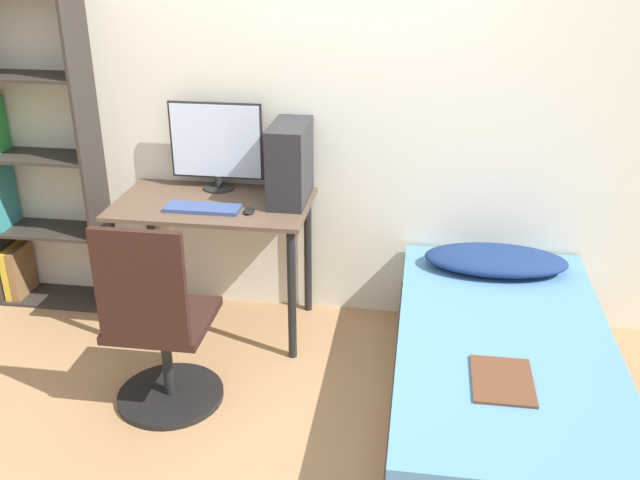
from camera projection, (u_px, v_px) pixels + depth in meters
ground_plane at (247, 458)px, 3.06m from camera, size 14.00×14.00×0.00m
wall_back at (299, 97)px, 3.80m from camera, size 8.00×0.05×2.50m
desk at (214, 223)px, 3.81m from camera, size 1.03×0.61×0.75m
bookshelf at (24, 165)px, 4.02m from camera, size 0.65×0.28×1.81m
office_chair at (160, 338)px, 3.24m from camera, size 0.51×0.51×0.97m
bed at (501, 379)px, 3.21m from camera, size 0.97×1.86×0.44m
pillow at (496, 260)px, 3.70m from camera, size 0.73×0.36×0.11m
magazine at (502, 380)px, 2.81m from camera, size 0.24×0.32×0.01m
monitor at (216, 144)px, 3.84m from camera, size 0.51×0.17×0.48m
keyboard at (203, 208)px, 3.65m from camera, size 0.39×0.13×0.02m
pc_tower at (290, 163)px, 3.70m from camera, size 0.19×0.39×0.41m
mouse at (249, 211)px, 3.62m from camera, size 0.06×0.09×0.02m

